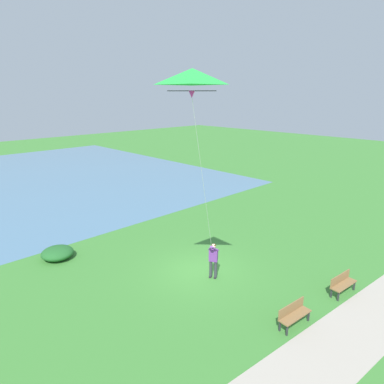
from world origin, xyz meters
TOP-DOWN VIEW (x-y plane):
  - ground_plane at (0.00, 0.00)m, footprint 120.00×120.00m
  - walkway_path at (-6.75, 2.00)m, footprint 5.61×32.08m
  - person_kite_flyer at (-0.77, -0.05)m, footprint 0.52×0.62m
  - flying_kite at (-2.20, 2.70)m, footprint 2.11×3.27m
  - park_bench_near_walkway at (-5.59, -3.14)m, footprint 0.59×1.54m
  - park_bench_far_walkway at (-5.24, 0.34)m, footprint 0.59×1.54m
  - lakeside_shrub at (6.33, 4.46)m, footprint 1.66×1.65m

SIDE VIEW (x-z plane):
  - ground_plane at x=0.00m, z-range 0.00..0.00m
  - walkway_path at x=-6.75m, z-range 0.00..0.02m
  - lakeside_shrub at x=6.33m, z-range 0.00..0.63m
  - park_bench_near_walkway at x=-5.59m, z-range 0.07..0.95m
  - park_bench_far_walkway at x=-5.24m, z-range 0.07..0.95m
  - person_kite_flyer at x=-0.77m, z-range 0.13..1.96m
  - flying_kite at x=-2.20m, z-range 5.03..12.37m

